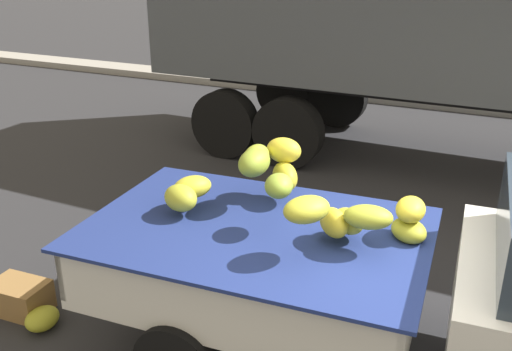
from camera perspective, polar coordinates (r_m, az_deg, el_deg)
name	(u,v)px	position (r m, az deg, el deg)	size (l,w,h in m)	color
curb_strip	(500,108)	(12.76, 23.17, 6.22)	(80.00, 0.80, 0.16)	gray
pickup_truck	(506,297)	(4.41, 23.71, -11.05)	(4.85, 2.07, 1.70)	silver
fallen_banana_bunch_near_tailgate	(42,319)	(5.53, -20.59, -13.24)	(0.32, 0.28, 0.18)	#A6A729
produce_crate	(20,297)	(5.80, -22.55, -11.15)	(0.52, 0.36, 0.29)	olive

